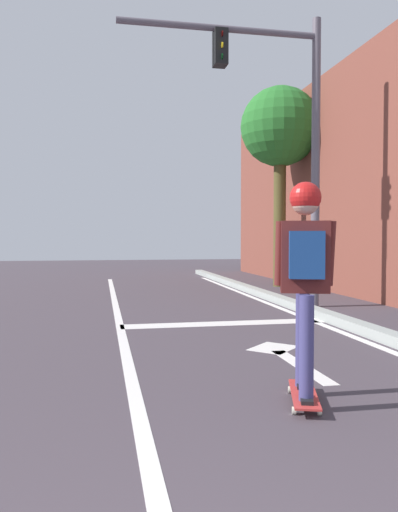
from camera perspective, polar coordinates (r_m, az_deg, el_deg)
lane_line_center at (r=6.24m, az=-8.51°, el=-10.06°), size 0.12×20.00×0.01m
lane_line_curbside at (r=7.04m, az=17.08°, el=-8.74°), size 0.12×20.00×0.01m
stop_bar at (r=7.74m, az=2.91°, el=-7.67°), size 3.16×0.40×0.01m
lane_arrow_stem at (r=5.35m, az=11.56°, el=-12.14°), size 0.16×1.40×0.01m
lane_arrow_head at (r=6.12m, az=8.45°, el=-10.30°), size 0.71×0.71×0.01m
curb_strip at (r=7.15m, az=18.87°, el=-8.05°), size 0.24×24.00×0.14m
skateboard at (r=4.20m, az=11.85°, el=-15.20°), size 0.42×0.78×0.09m
skater at (r=4.00m, az=11.98°, el=-0.43°), size 0.44×0.61×1.67m
traffic_signal_mast at (r=9.75m, az=8.91°, el=15.75°), size 3.79×0.34×5.42m
roadside_tree at (r=14.02m, az=9.22°, el=13.94°), size 2.12×2.12×5.36m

